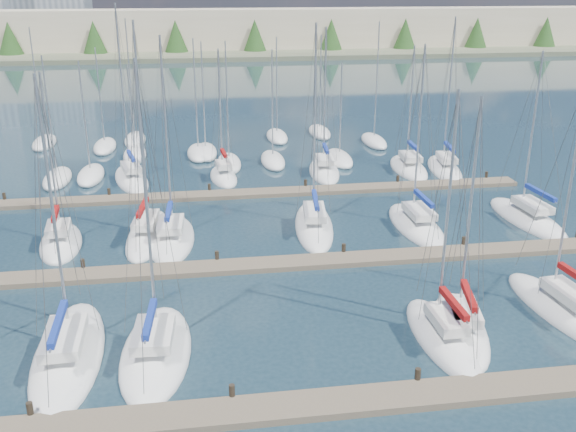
{
  "coord_description": "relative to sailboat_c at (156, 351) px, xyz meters",
  "views": [
    {
      "loc": [
        -5.0,
        -19.52,
        16.52
      ],
      "look_at": [
        0.0,
        14.0,
        4.0
      ],
      "focal_mm": 40.0,
      "sensor_mm": 36.0,
      "label": 1
    }
  ],
  "objects": [
    {
      "name": "sailboat_e",
      "position": [
        14.95,
        -0.11,
        0.01
      ],
      "size": [
        4.09,
        8.04,
        12.38
      ],
      "rotation": [
        0.0,
        0.0,
        -0.22
      ],
      "color": "white",
      "rests_on": "ground"
    },
    {
      "name": "dock_near",
      "position": [
        7.29,
        -5.02,
        -0.02
      ],
      "size": [
        44.0,
        1.93,
        1.1
      ],
      "color": "#6B5E4C",
      "rests_on": "ground"
    },
    {
      "name": "distant_boats",
      "position": [
        2.94,
        36.73,
        0.11
      ],
      "size": [
        36.93,
        20.75,
        13.3
      ],
      "color": "#9EA0A5",
      "rests_on": "ground"
    },
    {
      "name": "sailboat_h",
      "position": [
        -6.82,
        14.4,
        0.0
      ],
      "size": [
        3.35,
        7.22,
        11.99
      ],
      "rotation": [
        0.0,
        0.0,
        0.1
      ],
      "color": "white",
      "rests_on": "ground"
    },
    {
      "name": "sailboat_b",
      "position": [
        -4.03,
        0.37,
        -0.01
      ],
      "size": [
        3.39,
        10.19,
        13.68
      ],
      "rotation": [
        0.0,
        0.0,
        0.03
      ],
      "color": "white",
      "rests_on": "ground"
    },
    {
      "name": "sailboat_f",
      "position": [
        20.94,
        1.0,
        0.0
      ],
      "size": [
        3.29,
        9.19,
        12.86
      ],
      "rotation": [
        0.0,
        0.0,
        0.09
      ],
      "color": "white",
      "rests_on": "ground"
    },
    {
      "name": "sailboat_j",
      "position": [
        0.46,
        14.0,
        0.0
      ],
      "size": [
        3.38,
        8.57,
        14.1
      ],
      "rotation": [
        0.0,
        0.0,
        -0.05
      ],
      "color": "white",
      "rests_on": "ground"
    },
    {
      "name": "sailboat_q",
      "position": [
        21.76,
        28.32,
        -0.01
      ],
      "size": [
        3.43,
        8.33,
        11.87
      ],
      "rotation": [
        0.0,
        0.0,
        -0.07
      ],
      "color": "white",
      "rests_on": "ground"
    },
    {
      "name": "sailboat_r",
      "position": [
        24.93,
        27.49,
        0.01
      ],
      "size": [
        3.89,
        9.07,
        14.29
      ],
      "rotation": [
        0.0,
        0.0,
        -0.16
      ],
      "color": "white",
      "rests_on": "ground"
    },
    {
      "name": "sailboat_o",
      "position": [
        4.65,
        27.95,
        0.02
      ],
      "size": [
        2.78,
        6.33,
        11.91
      ],
      "rotation": [
        0.0,
        0.0,
        0.09
      ],
      "color": "white",
      "rests_on": "ground"
    },
    {
      "name": "sailboat_n",
      "position": [
        -3.34,
        28.48,
        0.02
      ],
      "size": [
        4.45,
        9.05,
        15.52
      ],
      "rotation": [
        0.0,
        0.0,
        0.22
      ],
      "color": "white",
      "rests_on": "ground"
    },
    {
      "name": "shoreline",
      "position": [
        -6.01,
        142.74,
        7.27
      ],
      "size": [
        400.0,
        60.0,
        38.0
      ],
      "color": "#666B51",
      "rests_on": "ground"
    },
    {
      "name": "dock_far",
      "position": [
        7.29,
        22.98,
        -0.02
      ],
      "size": [
        44.0,
        1.93,
        1.1
      ],
      "color": "#6B5E4C",
      "rests_on": "ground"
    },
    {
      "name": "ground",
      "position": [
        7.29,
        52.96,
        -0.18
      ],
      "size": [
        400.0,
        400.0,
        0.0
      ],
      "primitive_type": "plane",
      "color": "#213743",
      "rests_on": "ground"
    },
    {
      "name": "sailboat_c",
      "position": [
        0.0,
        0.0,
        0.0
      ],
      "size": [
        3.78,
        8.83,
        14.29
      ],
      "rotation": [
        0.0,
        0.0,
        -0.06
      ],
      "color": "white",
      "rests_on": "ground"
    },
    {
      "name": "sailboat_p",
      "position": [
        13.82,
        28.46,
        0.01
      ],
      "size": [
        3.44,
        8.18,
        13.52
      ],
      "rotation": [
        0.0,
        0.0,
        -0.1
      ],
      "color": "white",
      "rests_on": "ground"
    },
    {
      "name": "sailboat_i",
      "position": [
        -1.19,
        15.09,
        0.01
      ],
      "size": [
        3.52,
        9.45,
        14.94
      ],
      "rotation": [
        0.0,
        0.0,
        -0.1
      ],
      "color": "white",
      "rests_on": "ground"
    },
    {
      "name": "dock_mid",
      "position": [
        7.29,
        8.98,
        -0.02
      ],
      "size": [
        44.0,
        1.93,
        1.1
      ],
      "color": "#6B5E4C",
      "rests_on": "ground"
    },
    {
      "name": "sailboat_m",
      "position": [
        25.99,
        14.16,
        -0.0
      ],
      "size": [
        3.44,
        9.4,
        12.77
      ],
      "rotation": [
        0.0,
        0.0,
        0.06
      ],
      "color": "white",
      "rests_on": "ground"
    },
    {
      "name": "sailboat_k",
      "position": [
        10.35,
        15.02,
        0.01
      ],
      "size": [
        3.87,
        10.06,
        14.68
      ],
      "rotation": [
        0.0,
        0.0,
        -0.13
      ],
      "color": "white",
      "rests_on": "ground"
    },
    {
      "name": "sailboat_l",
      "position": [
        17.54,
        14.08,
        -0.0
      ],
      "size": [
        2.91,
        8.86,
        13.33
      ],
      "rotation": [
        0.0,
        0.0,
        0.0
      ],
      "color": "white",
      "rests_on": "ground"
    },
    {
      "name": "sailboat_d",
      "position": [
        13.72,
        -0.71,
        0.01
      ],
      "size": [
        2.43,
        7.76,
        12.81
      ],
      "rotation": [
        0.0,
        0.0,
        0.0
      ],
      "color": "white",
      "rests_on": "ground"
    }
  ]
}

